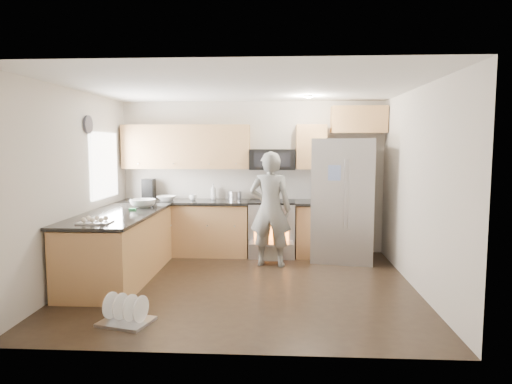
# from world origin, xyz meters

# --- Properties ---
(ground) EXTENTS (4.50, 4.50, 0.00)m
(ground) POSITION_xyz_m (0.00, 0.00, 0.00)
(ground) COLOR black
(ground) RESTS_ON ground
(room_shell) EXTENTS (4.54, 4.04, 2.62)m
(room_shell) POSITION_xyz_m (-0.04, 0.02, 1.67)
(room_shell) COLOR beige
(room_shell) RESTS_ON ground
(back_cabinet_run) EXTENTS (4.45, 0.64, 2.50)m
(back_cabinet_run) POSITION_xyz_m (-0.59, 1.75, 0.96)
(back_cabinet_run) COLOR tan
(back_cabinet_run) RESTS_ON ground
(peninsula) EXTENTS (0.96, 2.36, 1.05)m
(peninsula) POSITION_xyz_m (-1.75, 0.25, 0.46)
(peninsula) COLOR tan
(peninsula) RESTS_ON ground
(stove_range) EXTENTS (0.76, 0.97, 1.79)m
(stove_range) POSITION_xyz_m (0.35, 1.69, 0.68)
(stove_range) COLOR #B7B7BC
(stove_range) RESTS_ON ground
(refrigerator) EXTENTS (1.08, 0.90, 1.96)m
(refrigerator) POSITION_xyz_m (1.50, 1.45, 0.98)
(refrigerator) COLOR #B7B7BC
(refrigerator) RESTS_ON ground
(person) EXTENTS (0.70, 0.51, 1.77)m
(person) POSITION_xyz_m (0.34, 1.03, 0.88)
(person) COLOR gray
(person) RESTS_ON ground
(dish_rack) EXTENTS (0.60, 0.53, 0.31)m
(dish_rack) POSITION_xyz_m (-1.12, -1.34, 0.08)
(dish_rack) COLOR #B7B7BC
(dish_rack) RESTS_ON ground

